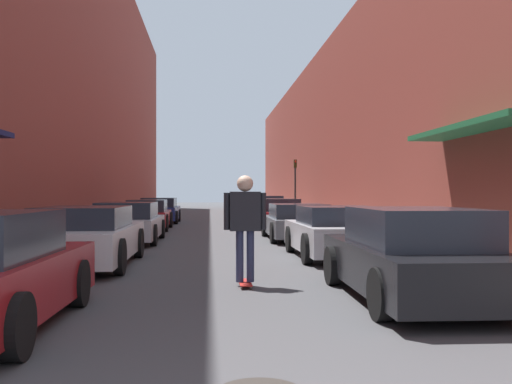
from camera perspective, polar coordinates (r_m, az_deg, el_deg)
ground at (r=24.49m, az=-4.26°, el=-3.71°), size 127.39×127.39×0.00m
curb_strip_left at (r=30.61m, az=-13.26°, el=-2.86°), size 1.80×57.90×0.12m
curb_strip_right at (r=30.66m, az=4.57°, el=-2.85°), size 1.80×57.90×0.12m
building_row_left at (r=31.76m, az=-18.54°, el=11.38°), size 4.90×57.90×15.71m
building_row_right at (r=31.36m, az=9.83°, el=5.47°), size 4.90×57.90×9.15m
parked_car_left_1 at (r=12.67m, az=-16.65°, el=-4.30°), size 2.03×4.73×1.27m
parked_car_left_2 at (r=18.38m, az=-12.66°, el=-3.03°), size 2.03×4.64×1.26m
parked_car_left_3 at (r=24.33m, az=-10.77°, el=-2.28°), size 1.86×4.26×1.26m
parked_car_left_4 at (r=29.59m, az=-9.63°, el=-1.86°), size 2.00×3.96×1.29m
parked_car_right_0 at (r=8.67m, az=15.33°, el=-6.18°), size 1.92×4.45×1.34m
parked_car_right_1 at (r=13.87m, az=8.11°, el=-4.00°), size 2.08×4.19×1.24m
parked_car_right_2 at (r=18.95m, az=4.15°, el=-3.01°), size 2.07×4.59×1.19m
parked_car_right_3 at (r=24.93m, az=2.19°, el=-2.19°), size 1.96×4.69×1.29m
parked_car_right_4 at (r=30.37m, az=0.98°, el=-1.73°), size 1.93×4.13×1.39m
skateboarder at (r=9.53m, az=-1.10°, el=-2.59°), size 0.71×0.78×1.86m
traffic_light at (r=31.62m, az=3.94°, el=1.03°), size 0.16×0.22×3.26m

